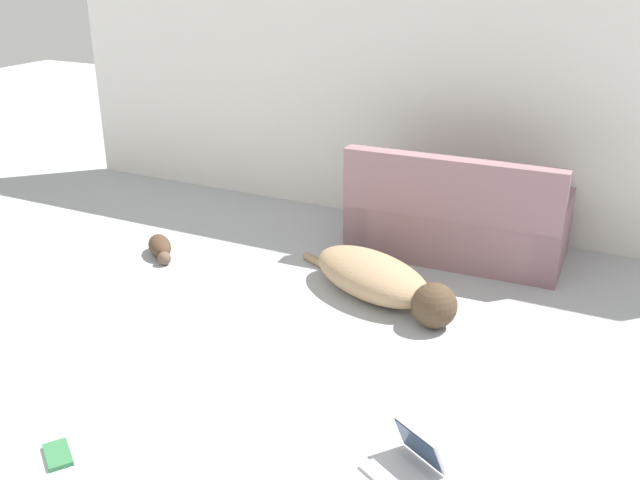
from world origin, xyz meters
TOP-DOWN VIEW (x-y plane):
  - wall_back at (0.00, 4.38)m, footprint 6.52×0.06m
  - couch at (0.82, 3.79)m, footprint 1.67×0.84m
  - dog at (0.58, 2.82)m, footprint 1.44×0.89m
  - cat at (-1.25, 2.73)m, footprint 0.42×0.39m
  - laptop_open at (1.36, 1.25)m, footprint 0.39×0.40m
  - book_green at (-0.18, 0.58)m, footprint 0.23×0.21m

SIDE VIEW (x-z plane):
  - book_green at x=-0.18m, z-range 0.00..0.02m
  - laptop_open at x=1.36m, z-range -0.04..0.18m
  - cat at x=-1.25m, z-range 0.00..0.15m
  - dog at x=0.58m, z-range -0.01..0.29m
  - couch at x=0.82m, z-range -0.16..0.71m
  - wall_back at x=0.00m, z-range 0.00..2.55m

